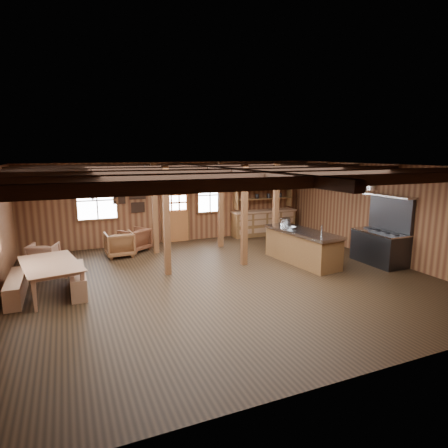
{
  "coord_description": "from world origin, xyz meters",
  "views": [
    {
      "loc": [
        -3.51,
        -8.17,
        3.11
      ],
      "look_at": [
        0.44,
        1.13,
        1.18
      ],
      "focal_mm": 30.0,
      "sensor_mm": 36.0,
      "label": 1
    }
  ],
  "objects_px": {
    "commercial_range": "(381,242)",
    "armchair_c": "(43,255)",
    "armchair_b": "(119,244)",
    "dining_table": "(54,278)",
    "kitchen_island": "(302,246)",
    "armchair_a": "(135,240)"
  },
  "relations": [
    {
      "from": "commercial_range",
      "to": "dining_table",
      "type": "xyz_separation_m",
      "value": [
        -8.55,
        1.1,
        -0.28
      ]
    },
    {
      "from": "commercial_range",
      "to": "armchair_a",
      "type": "height_order",
      "value": "commercial_range"
    },
    {
      "from": "commercial_range",
      "to": "dining_table",
      "type": "distance_m",
      "value": 8.62
    },
    {
      "from": "dining_table",
      "to": "armchair_a",
      "type": "relative_size",
      "value": 2.52
    },
    {
      "from": "armchair_a",
      "to": "dining_table",
      "type": "bearing_deg",
      "value": 17.79
    },
    {
      "from": "armchair_b",
      "to": "dining_table",
      "type": "bearing_deg",
      "value": 52.66
    },
    {
      "from": "kitchen_island",
      "to": "armchair_b",
      "type": "distance_m",
      "value": 5.46
    },
    {
      "from": "dining_table",
      "to": "armchair_a",
      "type": "height_order",
      "value": "armchair_a"
    },
    {
      "from": "commercial_range",
      "to": "armchair_c",
      "type": "xyz_separation_m",
      "value": [
        -8.85,
        3.37,
        -0.3
      ]
    },
    {
      "from": "commercial_range",
      "to": "armchair_b",
      "type": "bearing_deg",
      "value": 151.61
    },
    {
      "from": "dining_table",
      "to": "armchair_c",
      "type": "relative_size",
      "value": 2.76
    },
    {
      "from": "commercial_range",
      "to": "armchair_b",
      "type": "distance_m",
      "value": 7.7
    },
    {
      "from": "kitchen_island",
      "to": "armchair_c",
      "type": "bearing_deg",
      "value": 154.01
    },
    {
      "from": "commercial_range",
      "to": "armchair_c",
      "type": "height_order",
      "value": "commercial_range"
    },
    {
      "from": "commercial_range",
      "to": "armchair_b",
      "type": "relative_size",
      "value": 2.37
    },
    {
      "from": "dining_table",
      "to": "armchair_b",
      "type": "relative_size",
      "value": 2.44
    },
    {
      "from": "armchair_a",
      "to": "kitchen_island",
      "type": "bearing_deg",
      "value": 107.56
    },
    {
      "from": "commercial_range",
      "to": "armchair_a",
      "type": "bearing_deg",
      "value": 146.24
    },
    {
      "from": "commercial_range",
      "to": "armchair_b",
      "type": "xyz_separation_m",
      "value": [
        -6.77,
        3.66,
        -0.26
      ]
    },
    {
      "from": "kitchen_island",
      "to": "armchair_c",
      "type": "distance_m",
      "value": 7.24
    },
    {
      "from": "dining_table",
      "to": "armchair_b",
      "type": "distance_m",
      "value": 3.11
    },
    {
      "from": "commercial_range",
      "to": "armchair_c",
      "type": "distance_m",
      "value": 9.47
    }
  ]
}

